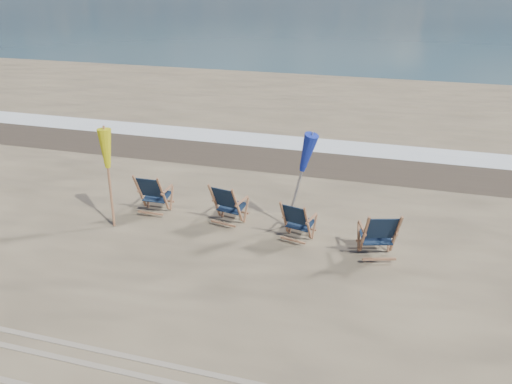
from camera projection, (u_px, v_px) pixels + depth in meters
surf_foam at (306, 144)px, 16.49m from camera, size 200.00×1.40×0.01m
wet_sand_strip at (297, 159)px, 15.18m from camera, size 200.00×2.60×0.00m
beach_chair_0 at (163, 196)px, 11.48m from camera, size 0.69×0.77×1.06m
beach_chair_1 at (237, 207)px, 10.95m from camera, size 0.80×0.86×1.04m
beach_chair_2 at (308, 225)px, 10.29m from camera, size 0.76×0.82×0.97m
beach_chair_3 at (396, 236)px, 9.72m from camera, size 0.90×0.96×1.10m
umbrella_yellow at (106, 154)px, 10.60m from camera, size 0.30×0.30×2.23m
umbrella_blue at (299, 154)px, 10.37m from camera, size 0.30×0.30×2.33m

